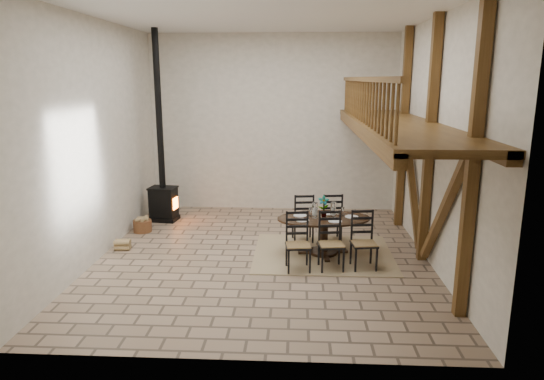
# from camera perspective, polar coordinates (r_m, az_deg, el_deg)

# --- Properties ---
(ground) EXTENTS (8.00, 8.00, 0.00)m
(ground) POSITION_cam_1_polar(r_m,az_deg,el_deg) (10.62, -1.02, -7.76)
(ground) COLOR #9E8369
(ground) RESTS_ON ground
(room_shell) EXTENTS (7.02, 8.02, 5.01)m
(room_shell) POSITION_cam_1_polar(r_m,az_deg,el_deg) (9.95, 5.84, 8.61)
(room_shell) COLOR silver
(room_shell) RESTS_ON ground
(rug) EXTENTS (3.00, 2.50, 0.02)m
(rug) POSITION_cam_1_polar(r_m,az_deg,el_deg) (10.80, 6.01, -7.43)
(rug) COLOR tan
(rug) RESTS_ON ground
(dining_table) EXTENTS (2.16, 2.41, 1.30)m
(dining_table) POSITION_cam_1_polar(r_m,az_deg,el_deg) (10.54, 6.18, -5.44)
(dining_table) COLOR black
(dining_table) RESTS_ON ground
(wood_stove) EXTENTS (0.78, 0.64, 5.00)m
(wood_stove) POSITION_cam_1_polar(r_m,az_deg,el_deg) (13.25, -12.77, 1.12)
(wood_stove) COLOR black
(wood_stove) RESTS_ON ground
(log_basket) EXTENTS (0.46, 0.46, 0.38)m
(log_basket) POSITION_cam_1_polar(r_m,az_deg,el_deg) (12.62, -15.00, -4.04)
(log_basket) COLOR brown
(log_basket) RESTS_ON ground
(log_stack) EXTENTS (0.36, 0.26, 0.23)m
(log_stack) POSITION_cam_1_polar(r_m,az_deg,el_deg) (11.45, -17.18, -6.18)
(log_stack) COLOR tan
(log_stack) RESTS_ON ground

